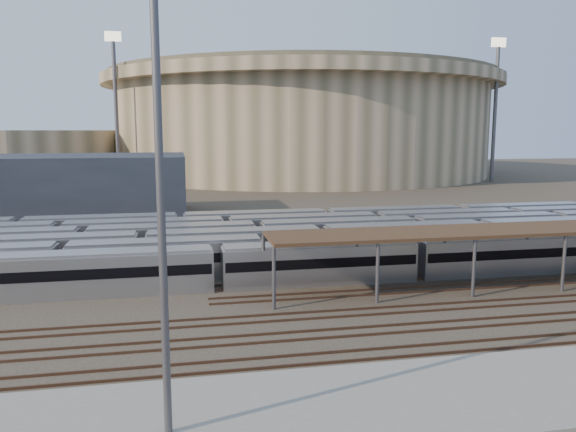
# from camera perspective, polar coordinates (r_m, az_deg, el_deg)

# --- Properties ---
(ground) EXTENTS (420.00, 420.00, 0.00)m
(ground) POSITION_cam_1_polar(r_m,az_deg,el_deg) (45.84, 8.89, -9.21)
(ground) COLOR #383026
(ground) RESTS_ON ground
(apron) EXTENTS (50.00, 9.00, 0.20)m
(apron) POSITION_cam_1_polar(r_m,az_deg,el_deg) (31.14, 9.71, -17.98)
(apron) COLOR gray
(apron) RESTS_ON ground
(subway_trains) EXTENTS (128.16, 23.90, 3.60)m
(subway_trains) POSITION_cam_1_polar(r_m,az_deg,el_deg) (62.79, 4.02, -2.53)
(subway_trains) COLOR #ABACB0
(subway_trains) RESTS_ON ground
(empty_tracks) EXTENTS (170.00, 9.62, 0.18)m
(empty_tracks) POSITION_cam_1_polar(r_m,az_deg,el_deg) (41.41, 11.30, -11.12)
(empty_tracks) COLOR #4C3323
(empty_tracks) RESTS_ON ground
(stadium) EXTENTS (124.00, 124.00, 32.50)m
(stadium) POSITION_cam_1_polar(r_m,az_deg,el_deg) (185.34, 1.36, 9.47)
(stadium) COLOR tan
(stadium) RESTS_ON ground
(secondary_arena) EXTENTS (56.00, 56.00, 14.00)m
(secondary_arena) POSITION_cam_1_polar(r_m,az_deg,el_deg) (176.82, -25.98, 5.56)
(secondary_arena) COLOR tan
(secondary_arena) RESTS_ON ground
(service_building) EXTENTS (42.00, 20.00, 10.00)m
(service_building) POSITION_cam_1_polar(r_m,az_deg,el_deg) (98.34, -22.77, 2.77)
(service_building) COLOR #1E232D
(service_building) RESTS_ON ground
(floodlight_0) EXTENTS (4.00, 1.00, 38.40)m
(floodlight_0) POSITION_cam_1_polar(r_m,az_deg,el_deg) (151.77, -17.08, 10.84)
(floodlight_0) COLOR #505054
(floodlight_0) RESTS_ON ground
(floodlight_2) EXTENTS (4.00, 1.00, 38.40)m
(floodlight_2) POSITION_cam_1_polar(r_m,az_deg,el_deg) (164.81, 20.31, 10.49)
(floodlight_2) COLOR #505054
(floodlight_2) RESTS_ON ground
(floodlight_3) EXTENTS (4.00, 1.00, 38.40)m
(floodlight_3) POSITION_cam_1_polar(r_m,az_deg,el_deg) (201.08, -9.86, 10.48)
(floodlight_3) COLOR #505054
(floodlight_3) RESTS_ON ground
(yard_light_pole) EXTENTS (0.81, 0.36, 21.86)m
(yard_light_pole) POSITION_cam_1_polar(r_m,az_deg,el_deg) (24.87, -12.83, 2.00)
(yard_light_pole) COLOR #505054
(yard_light_pole) RESTS_ON apron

